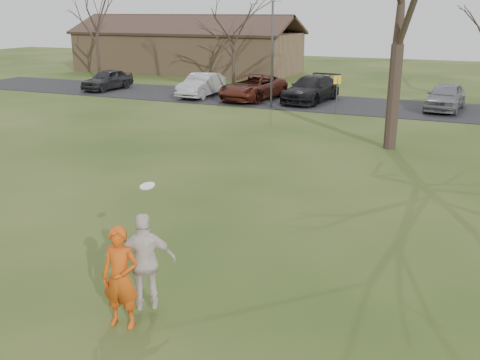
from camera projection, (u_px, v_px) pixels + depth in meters
name	position (u px, v px, depth m)	size (l,w,h in m)	color
ground	(156.00, 313.00, 10.37)	(120.00, 120.00, 0.00)	#1E380F
parking_strip	(381.00, 107.00, 32.28)	(62.00, 6.50, 0.04)	black
player_defender	(120.00, 278.00, 9.70)	(0.69, 0.46, 1.90)	#C74B10
car_0	(107.00, 79.00, 38.95)	(1.71, 4.25, 1.45)	#242426
car_1	(202.00, 85.00, 35.91)	(1.59, 4.56, 1.50)	#A9A9AF
car_2	(253.00, 87.00, 34.74)	(2.54, 5.51, 1.53)	#4A1C11
car_3	(311.00, 89.00, 33.83)	(2.19, 5.40, 1.57)	black
car_4	(446.00, 96.00, 31.01)	(1.82, 4.52, 1.54)	slate
catching_play	(146.00, 262.00, 9.99)	(1.16, 0.99, 2.42)	silver
building	(187.00, 50.00, 50.69)	(20.60, 8.50, 5.14)	#8C6D4C
lamp_post	(272.00, 38.00, 31.20)	(0.34, 0.34, 6.27)	#47474C
sign_yellow	(337.00, 87.00, 29.99)	(0.35, 0.35, 2.08)	#47474C
small_tree_row	(472.00, 37.00, 33.91)	(55.00, 5.90, 8.50)	#352821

